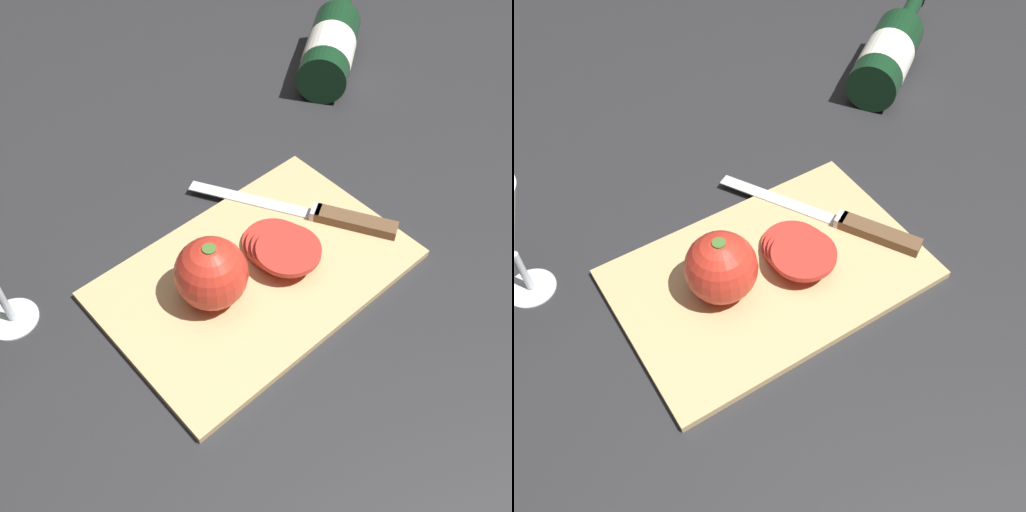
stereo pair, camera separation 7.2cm
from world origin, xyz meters
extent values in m
plane|color=#28282B|center=(0.00, 0.00, 0.00)|extent=(3.00, 3.00, 0.00)
cube|color=tan|center=(0.03, 0.01, 0.01)|extent=(0.38, 0.25, 0.01)
cylinder|color=#14381E|center=(-0.37, -0.25, 0.04)|extent=(0.20, 0.18, 0.08)
cone|color=#14381E|center=(-0.46, -0.31, 0.04)|extent=(0.06, 0.08, 0.08)
cylinder|color=#14381E|center=(-0.50, -0.34, 0.04)|extent=(0.09, 0.08, 0.03)
cylinder|color=white|center=(-0.36, -0.24, 0.04)|extent=(0.11, 0.11, 0.08)
cylinder|color=silver|center=(0.28, -0.14, 0.00)|extent=(0.06, 0.06, 0.00)
cylinder|color=silver|center=(0.28, -0.14, 0.04)|extent=(0.01, 0.01, 0.06)
sphere|color=red|center=(0.09, 0.00, 0.05)|extent=(0.09, 0.09, 0.09)
cylinder|color=#47702D|center=(0.09, 0.00, 0.09)|extent=(0.02, 0.02, 0.01)
cube|color=silver|center=(-0.05, -0.09, 0.01)|extent=(0.11, 0.17, 0.00)
cube|color=silver|center=(-0.10, -0.01, 0.02)|extent=(0.03, 0.02, 0.01)
cube|color=brown|center=(-0.12, 0.04, 0.02)|extent=(0.07, 0.11, 0.01)
cylinder|color=red|center=(-0.02, -0.01, 0.01)|extent=(0.08, 0.08, 0.01)
cylinder|color=red|center=(-0.02, 0.00, 0.02)|extent=(0.08, 0.08, 0.01)
cylinder|color=red|center=(-0.01, 0.01, 0.03)|extent=(0.08, 0.08, 0.01)
cylinder|color=red|center=(-0.01, 0.02, 0.04)|extent=(0.08, 0.08, 0.01)
camera|label=1|loc=(0.33, 0.35, 0.60)|focal=42.00mm
camera|label=2|loc=(0.28, 0.40, 0.60)|focal=42.00mm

